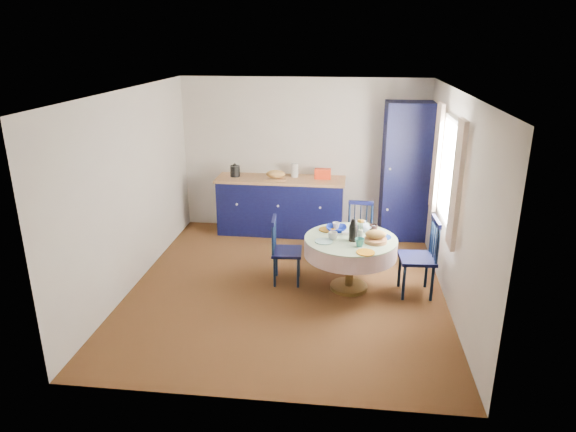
# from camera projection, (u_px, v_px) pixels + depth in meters

# --- Properties ---
(floor) EXTENTS (4.50, 4.50, 0.00)m
(floor) POSITION_uv_depth(u_px,v_px,m) (287.00, 286.00, 6.73)
(floor) COLOR black
(floor) RESTS_ON ground
(ceiling) EXTENTS (4.50, 4.50, 0.00)m
(ceiling) POSITION_uv_depth(u_px,v_px,m) (287.00, 91.00, 5.90)
(ceiling) COLOR white
(ceiling) RESTS_ON wall_back
(wall_back) EXTENTS (4.00, 0.02, 2.50)m
(wall_back) POSITION_uv_depth(u_px,v_px,m) (303.00, 155.00, 8.42)
(wall_back) COLOR beige
(wall_back) RESTS_ON floor
(wall_left) EXTENTS (0.02, 4.50, 2.50)m
(wall_left) POSITION_uv_depth(u_px,v_px,m) (132.00, 190.00, 6.53)
(wall_left) COLOR beige
(wall_left) RESTS_ON floor
(wall_right) EXTENTS (0.02, 4.50, 2.50)m
(wall_right) POSITION_uv_depth(u_px,v_px,m) (454.00, 201.00, 6.10)
(wall_right) COLOR beige
(wall_right) RESTS_ON floor
(window) EXTENTS (0.10, 1.74, 1.45)m
(window) POSITION_uv_depth(u_px,v_px,m) (448.00, 172.00, 6.29)
(window) COLOR white
(window) RESTS_ON wall_right
(kitchen_counter) EXTENTS (2.09, 0.68, 1.17)m
(kitchen_counter) POSITION_uv_depth(u_px,v_px,m) (281.00, 205.00, 8.44)
(kitchen_counter) COLOR black
(kitchen_counter) RESTS_ON floor
(pantry_cabinet) EXTENTS (0.78, 0.57, 2.17)m
(pantry_cabinet) POSITION_uv_depth(u_px,v_px,m) (407.00, 172.00, 8.06)
(pantry_cabinet) COLOR black
(pantry_cabinet) RESTS_ON floor
(dining_table) EXTENTS (1.17, 1.17, 0.98)m
(dining_table) POSITION_uv_depth(u_px,v_px,m) (351.00, 247.00, 6.47)
(dining_table) COLOR brown
(dining_table) RESTS_ON floor
(chair_left) EXTENTS (0.40, 0.42, 0.89)m
(chair_left) POSITION_uv_depth(u_px,v_px,m) (284.00, 250.00, 6.72)
(chair_left) COLOR black
(chair_left) RESTS_ON floor
(chair_far) EXTENTS (0.42, 0.40, 0.89)m
(chair_far) POSITION_uv_depth(u_px,v_px,m) (359.00, 233.00, 7.31)
(chair_far) COLOR black
(chair_far) RESTS_ON floor
(chair_right) EXTENTS (0.45, 0.47, 1.01)m
(chair_right) POSITION_uv_depth(u_px,v_px,m) (421.00, 256.00, 6.37)
(chair_right) COLOR black
(chair_right) RESTS_ON floor
(mug_a) EXTENTS (0.12, 0.12, 0.09)m
(mug_a) POSITION_uv_depth(u_px,v_px,m) (333.00, 236.00, 6.39)
(mug_a) COLOR silver
(mug_a) RESTS_ON dining_table
(mug_b) EXTENTS (0.11, 0.11, 0.10)m
(mug_b) POSITION_uv_depth(u_px,v_px,m) (360.00, 242.00, 6.17)
(mug_b) COLOR #2B7A75
(mug_b) RESTS_ON dining_table
(mug_c) EXTENTS (0.11, 0.11, 0.09)m
(mug_c) POSITION_uv_depth(u_px,v_px,m) (373.00, 228.00, 6.65)
(mug_c) COLOR black
(mug_c) RESTS_ON dining_table
(mug_d) EXTENTS (0.09, 0.09, 0.09)m
(mug_d) POSITION_uv_depth(u_px,v_px,m) (336.00, 226.00, 6.73)
(mug_d) COLOR silver
(mug_d) RESTS_ON dining_table
(cobalt_bowl) EXTENTS (0.27, 0.27, 0.07)m
(cobalt_bowl) POSITION_uv_depth(u_px,v_px,m) (336.00, 229.00, 6.66)
(cobalt_bowl) COLOR navy
(cobalt_bowl) RESTS_ON dining_table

